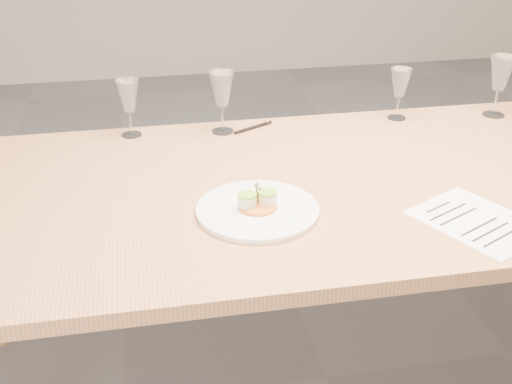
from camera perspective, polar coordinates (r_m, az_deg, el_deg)
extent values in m
plane|color=slate|center=(2.26, 6.27, -16.08)|extent=(7.00, 7.00, 0.00)
cube|color=tan|center=(1.84, 7.42, 0.66)|extent=(2.40, 1.00, 0.04)
cylinder|color=white|center=(1.63, 0.13, -1.66)|extent=(0.31, 0.31, 0.01)
cylinder|color=white|center=(1.63, 0.13, -1.47)|extent=(0.31, 0.31, 0.01)
cylinder|color=orange|center=(1.63, 0.13, -1.29)|extent=(0.10, 0.10, 0.01)
cylinder|color=beige|center=(1.61, -0.78, -0.81)|extent=(0.05, 0.05, 0.03)
cylinder|color=beige|center=(1.62, 1.04, -0.57)|extent=(0.05, 0.05, 0.03)
cylinder|color=#91CC38|center=(1.60, -0.78, -0.26)|extent=(0.05, 0.05, 0.01)
cylinder|color=#91CC38|center=(1.62, 1.04, -0.03)|extent=(0.05, 0.05, 0.01)
cylinder|color=#CFCE6E|center=(1.60, 2.61, -2.07)|extent=(0.05, 0.05, 0.00)
cube|color=white|center=(1.69, 19.08, -2.45)|extent=(0.33, 0.36, 0.00)
cube|color=black|center=(1.73, 15.91, -1.30)|extent=(0.09, 0.05, 0.00)
cube|color=black|center=(1.71, 16.72, -1.69)|extent=(0.13, 0.07, 0.00)
cube|color=black|center=(1.70, 17.55, -2.10)|extent=(0.13, 0.07, 0.00)
cube|color=black|center=(1.67, 19.25, -2.92)|extent=(0.13, 0.07, 0.00)
cube|color=black|center=(1.65, 20.12, -3.34)|extent=(0.13, 0.07, 0.00)
cube|color=black|center=(1.64, 21.01, -3.77)|extent=(0.13, 0.07, 0.00)
cylinder|color=black|center=(2.15, -0.25, 5.77)|extent=(0.14, 0.08, 0.01)
cube|color=silver|center=(2.18, 0.88, 6.27)|extent=(0.02, 0.03, 0.00)
cylinder|color=white|center=(2.14, -10.98, 5.02)|extent=(0.07, 0.07, 0.00)
cylinder|color=white|center=(2.13, -11.08, 6.06)|extent=(0.01, 0.01, 0.08)
cone|color=white|center=(2.09, -11.31, 8.39)|extent=(0.07, 0.07, 0.10)
cylinder|color=white|center=(2.13, -2.96, 5.42)|extent=(0.07, 0.07, 0.00)
cylinder|color=white|center=(2.12, -2.99, 6.56)|extent=(0.01, 0.01, 0.09)
cone|color=white|center=(2.08, -3.06, 9.12)|extent=(0.08, 0.08, 0.11)
cylinder|color=white|center=(2.30, 12.39, 6.46)|extent=(0.06, 0.06, 0.00)
cylinder|color=white|center=(2.28, 12.49, 7.39)|extent=(0.01, 0.01, 0.08)
cone|color=white|center=(2.26, 12.71, 9.46)|extent=(0.07, 0.07, 0.10)
cylinder|color=white|center=(2.42, 20.35, 6.46)|extent=(0.07, 0.07, 0.00)
cylinder|color=white|center=(2.41, 20.54, 7.51)|extent=(0.01, 0.01, 0.09)
cone|color=white|center=(2.38, 20.95, 9.85)|extent=(0.09, 0.09, 0.12)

